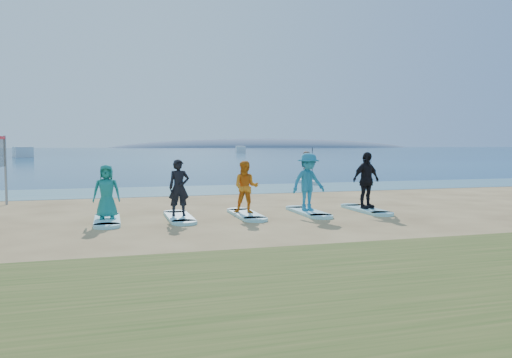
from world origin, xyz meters
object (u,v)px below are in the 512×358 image
object	(u,v)px
paddleboard	(307,181)
surfboard_1	(179,217)
student_1	(179,188)
paddleboarder	(307,166)
student_0	(107,192)
boat_offshore_b	(241,153)
boat_offshore_a	(23,157)
surfboard_3	(308,212)
surfboard_0	(107,220)
student_4	(366,180)
surfboard_4	(366,210)
student_3	(308,182)
surfboard_2	(246,214)
student_2	(246,187)

from	to	relation	value
paddleboard	surfboard_1	xyz separation A→B (m)	(-9.01, -12.29, -0.01)
surfboard_1	student_1	size ratio (longest dim) A/B	1.33
paddleboarder	student_0	distance (m)	16.53
surfboard_1	boat_offshore_b	bearing A→B (deg)	74.55
student_1	student_0	bearing A→B (deg)	178.45
boat_offshore_a	surfboard_1	world-z (taller)	boat_offshore_a
student_0	surfboard_3	xyz separation A→B (m)	(6.11, -0.00, -0.81)
paddleboard	surfboard_3	world-z (taller)	paddleboard
surfboard_1	student_1	bearing A→B (deg)	90.00
paddleboarder	surfboard_0	bearing A→B (deg)	145.30
boat_offshore_a	student_4	world-z (taller)	student_4
surfboard_3	surfboard_4	xyz separation A→B (m)	(2.04, 0.00, 0.00)
boat_offshore_a	student_1	size ratio (longest dim) A/B	4.40
boat_offshore_b	student_3	world-z (taller)	student_3
paddleboard	surfboard_0	size ratio (longest dim) A/B	1.36
boat_offshore_a	boat_offshore_b	world-z (taller)	boat_offshore_a
boat_offshore_a	student_3	distance (m)	79.67
boat_offshore_b	surfboard_3	xyz separation A→B (m)	(-25.10, -105.57, 0.04)
student_0	surfboard_1	size ratio (longest dim) A/B	0.70
boat_offshore_a	surfboard_3	size ratio (longest dim) A/B	3.32
student_0	surfboard_3	size ratio (longest dim) A/B	0.70
boat_offshore_b	student_0	bearing A→B (deg)	-95.45
student_4	surfboard_3	bearing A→B (deg)	164.45
paddleboarder	student_1	size ratio (longest dim) A/B	1.01
boat_offshore_b	student_4	size ratio (longest dim) A/B	3.43
boat_offshore_a	surfboard_2	distance (m)	79.18
surfboard_2	surfboard_4	xyz separation A→B (m)	(4.07, 0.00, 0.00)
surfboard_3	student_3	distance (m)	0.96
boat_offshore_a	surfboard_2	bearing A→B (deg)	-90.50
student_0	student_1	xyz separation A→B (m)	(2.04, 0.00, 0.06)
student_1	student_2	xyz separation A→B (m)	(2.04, 0.00, -0.03)
student_3	surfboard_4	bearing A→B (deg)	-13.51
boat_offshore_a	student_1	bearing A→B (deg)	-91.94
paddleboarder	student_3	world-z (taller)	student_3
paddleboard	student_4	distance (m)	12.67
student_3	surfboard_4	world-z (taller)	student_3
student_4	paddleboard	bearing A→B (deg)	61.20
student_0	surfboard_2	xyz separation A→B (m)	(4.07, -0.00, -0.81)
surfboard_0	surfboard_3	size ratio (longest dim) A/B	1.00
student_4	surfboard_1	bearing A→B (deg)	164.45
student_0	surfboard_4	bearing A→B (deg)	4.60
surfboard_4	student_4	xyz separation A→B (m)	(0.00, 0.00, 0.97)
student_3	surfboard_1	bearing A→B (deg)	166.49
boat_offshore_a	student_0	world-z (taller)	student_0
student_0	student_4	bearing A→B (deg)	4.60
paddleboarder	surfboard_3	distance (m)	13.28
boat_offshore_a	surfboard_2	xyz separation A→B (m)	(18.14, -77.07, 0.04)
student_1	student_3	distance (m)	4.08
boat_offshore_b	student_1	world-z (taller)	student_1
surfboard_1	surfboard_4	bearing A→B (deg)	0.00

